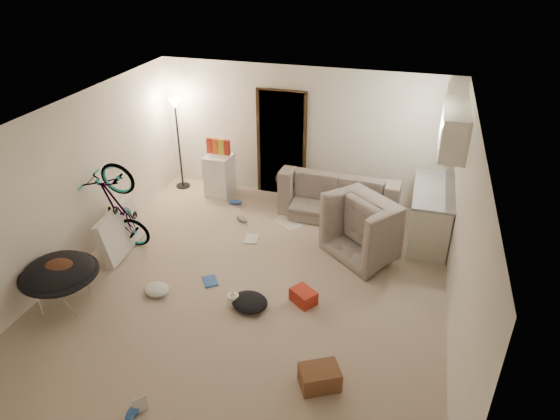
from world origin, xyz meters
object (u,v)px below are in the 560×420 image
(floor_lamp, at_px, (177,125))
(sofa, at_px, (340,198))
(kitchen_counter, at_px, (430,215))
(mini_fridge, at_px, (220,175))
(juicer, at_px, (233,299))
(drink_case_b, at_px, (303,296))
(tv_box, at_px, (120,231))
(saucer_chair, at_px, (61,279))
(drink_case_a, at_px, (320,377))
(armchair, at_px, (378,230))
(bicycle, at_px, (122,225))

(floor_lamp, distance_m, sofa, 3.41)
(kitchen_counter, bearing_deg, sofa, 164.09)
(mini_fridge, xyz_separation_m, juicer, (1.45, -3.10, -0.31))
(floor_lamp, bearing_deg, drink_case_b, -41.74)
(mini_fridge, height_order, tv_box, mini_fridge)
(floor_lamp, bearing_deg, tv_box, -87.64)
(mini_fridge, bearing_deg, saucer_chair, -99.14)
(drink_case_a, xyz_separation_m, juicer, (-1.44, 1.06, -0.03))
(kitchen_counter, xyz_separation_m, drink_case_b, (-1.60, -2.23, -0.34))
(tv_box, bearing_deg, juicer, -24.09)
(saucer_chair, distance_m, drink_case_b, 3.29)
(saucer_chair, relative_size, drink_case_b, 3.02)
(saucer_chair, bearing_deg, drink_case_a, -6.41)
(sofa, distance_m, juicer, 3.15)
(tv_box, relative_size, juicer, 4.75)
(floor_lamp, distance_m, saucer_chair, 3.95)
(armchair, bearing_deg, bicycle, 55.68)
(armchair, xyz_separation_m, juicer, (-1.74, -1.93, -0.28))
(juicer, bearing_deg, armchair, 48.07)
(armchair, bearing_deg, juicer, 88.48)
(kitchen_counter, relative_size, drink_case_b, 4.39)
(bicycle, distance_m, mini_fridge, 2.36)
(floor_lamp, distance_m, juicer, 4.13)
(kitchen_counter, height_order, mini_fridge, kitchen_counter)
(saucer_chair, bearing_deg, armchair, 33.22)
(juicer, bearing_deg, tv_box, 160.74)
(sofa, xyz_separation_m, drink_case_a, (0.50, -4.06, -0.18))
(mini_fridge, distance_m, tv_box, 2.45)
(kitchen_counter, distance_m, mini_fridge, 4.01)
(mini_fridge, bearing_deg, floor_lamp, 175.72)
(floor_lamp, bearing_deg, sofa, -3.52)
(kitchen_counter, xyz_separation_m, mini_fridge, (-3.97, 0.55, -0.03))
(floor_lamp, distance_m, bicycle, 2.50)
(floor_lamp, relative_size, armchair, 1.57)
(kitchen_counter, bearing_deg, drink_case_b, -125.67)
(sofa, bearing_deg, tv_box, 37.63)
(drink_case_a, relative_size, juicer, 1.92)
(floor_lamp, height_order, sofa, floor_lamp)
(sofa, xyz_separation_m, juicer, (-0.94, -3.00, -0.22))
(sofa, height_order, bicycle, bicycle)
(bicycle, bearing_deg, armchair, -74.91)
(floor_lamp, xyz_separation_m, kitchen_counter, (4.83, -0.65, -0.87))
(sofa, bearing_deg, bicycle, 36.58)
(bicycle, distance_m, drink_case_b, 3.19)
(sofa, xyz_separation_m, saucer_chair, (-3.15, -3.65, 0.13))
(armchair, relative_size, juicer, 5.00)
(mini_fridge, relative_size, tv_box, 0.74)
(floor_lamp, bearing_deg, juicer, -54.15)
(tv_box, xyz_separation_m, drink_case_a, (3.65, -1.83, -0.23))
(tv_box, distance_m, juicer, 2.36)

